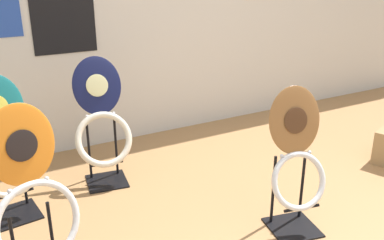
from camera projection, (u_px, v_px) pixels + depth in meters
name	position (u px, v px, depth m)	size (l,w,h in m)	color
toilet_seat_display_teal_sax	(4.00, 151.00, 2.58)	(0.38, 0.33, 0.90)	black
toilet_seat_display_woodgrain	(296.00, 166.00, 2.46)	(0.38, 0.33, 0.87)	black
toilet_seat_display_navy_moon	(102.00, 129.00, 3.00)	(0.43, 0.39, 0.90)	black
toilet_seat_display_orange_sun	(34.00, 204.00, 2.05)	(0.45, 0.34, 0.92)	black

